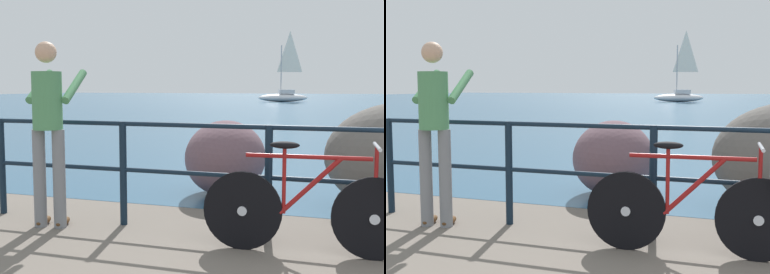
# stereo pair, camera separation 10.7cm
# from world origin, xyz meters

# --- Properties ---
(sea_surface) EXTENTS (120.00, 90.00, 0.01)m
(sea_surface) POSITION_xyz_m (0.00, 47.74, 0.00)
(sea_surface) COLOR #2D5675
(sea_surface) RESTS_ON ground_plane
(bicycle) EXTENTS (1.70, 0.48, 0.92)m
(bicycle) POSITION_xyz_m (-1.62, 1.55, 0.46)
(bicycle) COLOR black
(bicycle) RESTS_ON ground_plane
(person_at_railing) EXTENTS (0.52, 0.67, 1.78)m
(person_at_railing) POSITION_xyz_m (-4.21, 1.61, 0.99)
(person_at_railing) COLOR slate
(person_at_railing) RESTS_ON ground_plane
(breakwater_boulder_left) EXTENTS (1.00, 1.23, 0.94)m
(breakwater_boulder_left) POSITION_xyz_m (-2.96, 3.56, 0.47)
(breakwater_boulder_left) COLOR #684D56
(breakwater_boulder_left) RESTS_ON ground
(sailboat) EXTENTS (4.56, 2.90, 6.16)m
(sailboat) POSITION_xyz_m (-7.55, 41.98, 0.71)
(sailboat) COLOR white
(sailboat) RESTS_ON sea_surface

